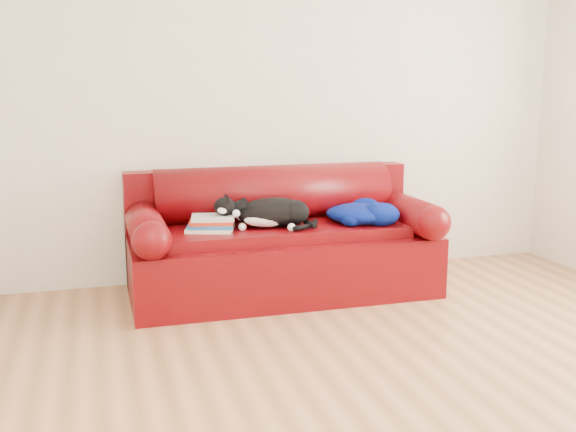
% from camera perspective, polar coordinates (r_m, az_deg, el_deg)
% --- Properties ---
extents(ground, '(4.50, 4.50, 0.00)m').
position_cam_1_polar(ground, '(3.54, 8.72, -13.34)').
color(ground, brown).
rests_on(ground, ground).
extents(room_shell, '(4.52, 4.02, 2.61)m').
position_cam_1_polar(room_shell, '(3.30, 11.50, 14.51)').
color(room_shell, beige).
rests_on(room_shell, ground).
extents(sofa_base, '(2.10, 0.90, 0.50)m').
position_cam_1_polar(sofa_base, '(4.74, -0.49, -3.78)').
color(sofa_base, '#3B0204').
rests_on(sofa_base, ground).
extents(sofa_back, '(2.10, 1.01, 0.88)m').
position_cam_1_polar(sofa_back, '(4.90, -1.26, 0.38)').
color(sofa_back, '#3B0204').
rests_on(sofa_back, ground).
extents(book_stack, '(0.36, 0.32, 0.10)m').
position_cam_1_polar(book_stack, '(4.49, -6.50, -0.62)').
color(book_stack, '#ECEBCC').
rests_on(book_stack, sofa_base).
extents(cat, '(0.66, 0.42, 0.25)m').
position_cam_1_polar(cat, '(4.55, -1.44, 0.25)').
color(cat, black).
rests_on(cat, sofa_base).
extents(blanket, '(0.55, 0.57, 0.16)m').
position_cam_1_polar(blanket, '(4.74, 6.20, 0.29)').
color(blanket, '#021247').
rests_on(blanket, sofa_base).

